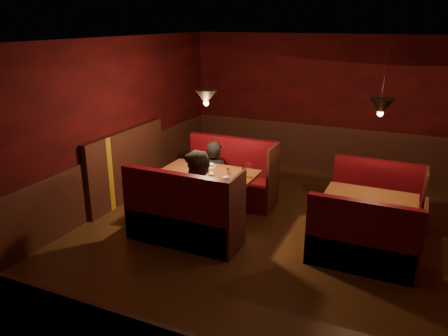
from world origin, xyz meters
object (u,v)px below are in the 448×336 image
at_px(main_table, 208,184).
at_px(main_bench_near, 183,221).
at_px(second_bench_far, 375,204).
at_px(main_bench_far, 231,182).
at_px(second_bench_near, 362,246).
at_px(second_table, 369,209).
at_px(diner_b, 199,185).
at_px(diner_a, 214,164).

xyz_separation_m(main_table, main_bench_near, (0.02, -0.88, -0.27)).
relative_size(main_table, second_bench_far, 1.08).
relative_size(main_bench_far, second_bench_far, 1.19).
bearing_deg(second_bench_near, second_table, 92.20).
bearing_deg(main_table, diner_b, -75.90).
height_order(main_bench_near, diner_a, diner_a).
bearing_deg(second_table, second_bench_near, -87.80).
height_order(second_bench_far, diner_a, diner_a).
relative_size(second_bench_far, diner_b, 0.84).
height_order(main_table, main_bench_near, main_bench_near).
relative_size(second_bench_far, diner_a, 0.93).
xyz_separation_m(main_bench_far, second_table, (2.47, -0.61, 0.17)).
xyz_separation_m(second_bench_near, diner_b, (-2.37, -0.11, 0.53)).
relative_size(main_bench_near, diner_a, 1.11).
bearing_deg(second_bench_far, main_bench_far, -176.27).
relative_size(main_bench_far, diner_a, 1.11).
bearing_deg(second_bench_near, main_table, 168.64).
xyz_separation_m(main_bench_near, second_bench_far, (2.50, 1.93, -0.04)).
bearing_deg(main_bench_near, second_table, 24.97).
xyz_separation_m(main_bench_far, second_bench_near, (2.50, -1.39, -0.04)).
xyz_separation_m(diner_a, diner_b, (0.32, -1.19, 0.09)).
bearing_deg(main_table, main_bench_near, -88.83).
relative_size(main_table, second_table, 1.20).
bearing_deg(main_bench_far, diner_a, -121.37).
height_order(main_bench_near, diner_b, diner_b).
bearing_deg(diner_b, diner_a, 119.96).
bearing_deg(diner_a, second_bench_near, 156.73).
relative_size(main_bench_far, diner_b, 1.00).
xyz_separation_m(main_table, second_bench_near, (2.52, -0.51, -0.32)).
distance_m(main_bench_near, second_table, 2.73).
height_order(main_bench_far, second_bench_far, main_bench_far).
bearing_deg(second_bench_far, diner_a, -170.18).
bearing_deg(diner_a, second_table, 172.07).
distance_m(main_table, main_bench_near, 0.92).
relative_size(main_bench_far, second_bench_near, 1.19).
bearing_deg(main_bench_far, second_table, -13.91).
bearing_deg(second_table, diner_a, 173.35).
xyz_separation_m(main_bench_far, diner_b, (0.14, -1.50, 0.49)).
bearing_deg(diner_b, main_bench_near, -102.01).
bearing_deg(main_bench_near, second_bench_near, 8.55).
bearing_deg(second_table, diner_b, -159.29).
xyz_separation_m(second_table, second_bench_near, (0.03, -0.78, -0.22)).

